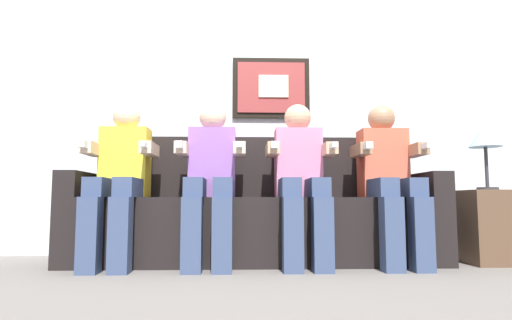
{
  "coord_description": "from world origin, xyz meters",
  "views": [
    {
      "loc": [
        -0.1,
        -2.7,
        0.43
      ],
      "look_at": [
        0.0,
        0.15,
        0.7
      ],
      "focal_mm": 29.99,
      "sensor_mm": 36.0,
      "label": 1
    }
  ],
  "objects_px": {
    "couch": "(255,217)",
    "person_leftmost": "(120,174)",
    "person_rightmost": "(389,174)",
    "table_lamp": "(485,139)",
    "person_left_center": "(211,174)",
    "person_right_center": "(301,174)",
    "side_table_right": "(491,226)"
  },
  "relations": [
    {
      "from": "person_left_center",
      "to": "table_lamp",
      "type": "xyz_separation_m",
      "value": [
        1.9,
        0.03,
        0.25
      ]
    },
    {
      "from": "person_rightmost",
      "to": "table_lamp",
      "type": "distance_m",
      "value": 0.74
    },
    {
      "from": "couch",
      "to": "person_left_center",
      "type": "bearing_deg",
      "value": -150.72
    },
    {
      "from": "person_right_center",
      "to": "side_table_right",
      "type": "relative_size",
      "value": 2.22
    },
    {
      "from": "person_leftmost",
      "to": "table_lamp",
      "type": "relative_size",
      "value": 2.41
    },
    {
      "from": "couch",
      "to": "person_right_center",
      "type": "distance_m",
      "value": 0.45
    },
    {
      "from": "person_leftmost",
      "to": "side_table_right",
      "type": "height_order",
      "value": "person_leftmost"
    },
    {
      "from": "couch",
      "to": "side_table_right",
      "type": "xyz_separation_m",
      "value": [
        1.63,
        -0.11,
        -0.06
      ]
    },
    {
      "from": "couch",
      "to": "person_leftmost",
      "type": "relative_size",
      "value": 2.3
    },
    {
      "from": "person_rightmost",
      "to": "table_lamp",
      "type": "relative_size",
      "value": 2.41
    },
    {
      "from": "couch",
      "to": "person_leftmost",
      "type": "bearing_deg",
      "value": -169.41
    },
    {
      "from": "person_right_center",
      "to": "table_lamp",
      "type": "xyz_separation_m",
      "value": [
        1.3,
        0.03,
        0.25
      ]
    },
    {
      "from": "couch",
      "to": "person_right_center",
      "type": "xyz_separation_m",
      "value": [
        0.3,
        -0.17,
        0.29
      ]
    },
    {
      "from": "couch",
      "to": "person_left_center",
      "type": "relative_size",
      "value": 2.3
    },
    {
      "from": "person_leftmost",
      "to": "side_table_right",
      "type": "xyz_separation_m",
      "value": [
        2.53,
        0.06,
        -0.36
      ]
    },
    {
      "from": "person_leftmost",
      "to": "person_left_center",
      "type": "relative_size",
      "value": 1.0
    },
    {
      "from": "person_left_center",
      "to": "person_right_center",
      "type": "distance_m",
      "value": 0.6
    },
    {
      "from": "person_leftmost",
      "to": "table_lamp",
      "type": "xyz_separation_m",
      "value": [
        2.51,
        0.03,
        0.25
      ]
    },
    {
      "from": "person_left_center",
      "to": "side_table_right",
      "type": "distance_m",
      "value": 1.96
    },
    {
      "from": "person_leftmost",
      "to": "person_rightmost",
      "type": "xyz_separation_m",
      "value": [
        1.81,
        0.0,
        0.0
      ]
    },
    {
      "from": "person_left_center",
      "to": "table_lamp",
      "type": "bearing_deg",
      "value": 0.84
    },
    {
      "from": "person_right_center",
      "to": "side_table_right",
      "type": "bearing_deg",
      "value": 2.65
    },
    {
      "from": "person_rightmost",
      "to": "person_leftmost",
      "type": "bearing_deg",
      "value": 180.0
    },
    {
      "from": "side_table_right",
      "to": "person_leftmost",
      "type": "bearing_deg",
      "value": -178.61
    },
    {
      "from": "person_left_center",
      "to": "side_table_right",
      "type": "xyz_separation_m",
      "value": [
        1.93,
        0.06,
        -0.36
      ]
    },
    {
      "from": "couch",
      "to": "person_right_center",
      "type": "bearing_deg",
      "value": -29.3
    },
    {
      "from": "person_rightmost",
      "to": "table_lamp",
      "type": "xyz_separation_m",
      "value": [
        0.7,
        0.03,
        0.25
      ]
    },
    {
      "from": "side_table_right",
      "to": "person_right_center",
      "type": "bearing_deg",
      "value": -177.35
    },
    {
      "from": "person_left_center",
      "to": "person_rightmost",
      "type": "height_order",
      "value": "same"
    },
    {
      "from": "person_leftmost",
      "to": "person_right_center",
      "type": "height_order",
      "value": "same"
    },
    {
      "from": "person_right_center",
      "to": "table_lamp",
      "type": "distance_m",
      "value": 1.32
    },
    {
      "from": "couch",
      "to": "person_leftmost",
      "type": "distance_m",
      "value": 0.97
    }
  ]
}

